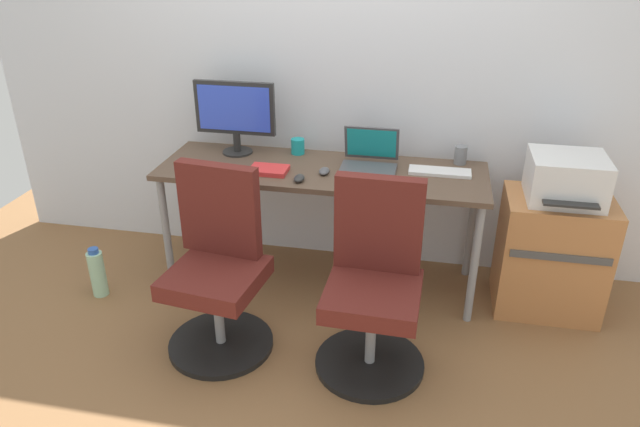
# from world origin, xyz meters

# --- Properties ---
(ground_plane) EXTENTS (5.28, 5.28, 0.00)m
(ground_plane) POSITION_xyz_m (0.00, 0.00, 0.00)
(ground_plane) COLOR brown
(back_wall) EXTENTS (4.40, 0.04, 2.60)m
(back_wall) POSITION_xyz_m (0.00, 0.37, 1.30)
(back_wall) COLOR silver
(back_wall) RESTS_ON ground
(desk) EXTENTS (1.85, 0.59, 0.74)m
(desk) POSITION_xyz_m (0.00, 0.00, 0.67)
(desk) COLOR brown
(desk) RESTS_ON ground
(office_chair_left) EXTENTS (0.54, 0.54, 0.94)m
(office_chair_left) POSITION_xyz_m (-0.40, -0.67, 0.42)
(office_chair_left) COLOR black
(office_chair_left) RESTS_ON ground
(office_chair_right) EXTENTS (0.54, 0.54, 0.94)m
(office_chair_right) POSITION_xyz_m (0.39, -0.67, 0.42)
(office_chair_right) COLOR black
(office_chair_right) RESTS_ON ground
(side_cabinet) EXTENTS (0.56, 0.43, 0.67)m
(side_cabinet) POSITION_xyz_m (1.30, -0.01, 0.34)
(side_cabinet) COLOR #B77542
(side_cabinet) RESTS_ON ground
(printer) EXTENTS (0.38, 0.40, 0.24)m
(printer) POSITION_xyz_m (1.30, -0.01, 0.79)
(printer) COLOR silver
(printer) RESTS_ON side_cabinet
(water_bottle_on_floor) EXTENTS (0.09, 0.09, 0.31)m
(water_bottle_on_floor) POSITION_xyz_m (-1.25, -0.42, 0.15)
(water_bottle_on_floor) COLOR #A5D8B2
(water_bottle_on_floor) RESTS_ON ground
(desktop_monitor) EXTENTS (0.48, 0.18, 0.43)m
(desktop_monitor) POSITION_xyz_m (-0.55, 0.15, 0.99)
(desktop_monitor) COLOR #262626
(desktop_monitor) RESTS_ON desk
(open_laptop) EXTENTS (0.31, 0.28, 0.22)m
(open_laptop) POSITION_xyz_m (0.26, 0.07, 0.79)
(open_laptop) COLOR #4C4C51
(open_laptop) RESTS_ON desk
(keyboard_by_monitor) EXTENTS (0.34, 0.12, 0.02)m
(keyboard_by_monitor) POSITION_xyz_m (-0.58, -0.21, 0.75)
(keyboard_by_monitor) COLOR #2D2D2D
(keyboard_by_monitor) RESTS_ON desk
(keyboard_by_laptop) EXTENTS (0.34, 0.12, 0.02)m
(keyboard_by_laptop) POSITION_xyz_m (0.65, 0.06, 0.75)
(keyboard_by_laptop) COLOR silver
(keyboard_by_laptop) RESTS_ON desk
(mouse_by_monitor) EXTENTS (0.06, 0.10, 0.03)m
(mouse_by_monitor) POSITION_xyz_m (0.03, -0.07, 0.75)
(mouse_by_monitor) COLOR #515156
(mouse_by_monitor) RESTS_ON desk
(mouse_by_laptop) EXTENTS (0.06, 0.10, 0.03)m
(mouse_by_laptop) POSITION_xyz_m (-0.08, -0.20, 0.75)
(mouse_by_laptop) COLOR #2D2D2D
(mouse_by_laptop) RESTS_ON desk
(coffee_mug) EXTENTS (0.08, 0.08, 0.09)m
(coffee_mug) POSITION_xyz_m (-0.19, 0.21, 0.78)
(coffee_mug) COLOR teal
(coffee_mug) RESTS_ON desk
(pen_cup) EXTENTS (0.07, 0.07, 0.10)m
(pen_cup) POSITION_xyz_m (0.76, 0.23, 0.79)
(pen_cup) COLOR slate
(pen_cup) RESTS_ON desk
(notebook) EXTENTS (0.21, 0.15, 0.03)m
(notebook) POSITION_xyz_m (-0.28, -0.11, 0.75)
(notebook) COLOR red
(notebook) RESTS_ON desk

